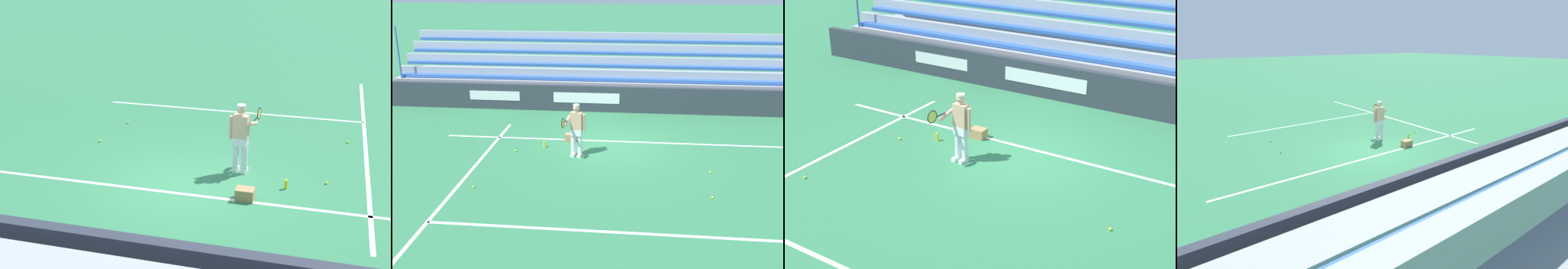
# 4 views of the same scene
# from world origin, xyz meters

# --- Properties ---
(ground_plane) EXTENTS (160.00, 160.00, 0.00)m
(ground_plane) POSITION_xyz_m (0.00, 0.00, 0.00)
(ground_plane) COLOR #337A4C
(court_baseline_white) EXTENTS (12.00, 0.10, 0.01)m
(court_baseline_white) POSITION_xyz_m (0.00, -0.50, 0.00)
(court_baseline_white) COLOR white
(court_baseline_white) RESTS_ON ground
(court_sideline_white) EXTENTS (0.10, 12.00, 0.01)m
(court_sideline_white) POSITION_xyz_m (4.11, 4.00, 0.00)
(court_sideline_white) COLOR white
(court_sideline_white) RESTS_ON ground
(court_service_line_white) EXTENTS (8.22, 0.10, 0.01)m
(court_service_line_white) POSITION_xyz_m (0.00, 5.50, 0.00)
(court_service_line_white) COLOR white
(court_service_line_white) RESTS_ON ground
(back_wall_sponsor_board) EXTENTS (21.42, 0.25, 1.10)m
(back_wall_sponsor_board) POSITION_xyz_m (0.01, -4.18, 0.55)
(back_wall_sponsor_board) COLOR #2D333D
(back_wall_sponsor_board) RESTS_ON ground
(bleacher_stand) EXTENTS (20.35, 3.20, 3.40)m
(bleacher_stand) POSITION_xyz_m (0.00, -6.41, 0.76)
(bleacher_stand) COLOR #9EA3A8
(bleacher_stand) RESTS_ON ground
(tennis_player) EXTENTS (0.64, 0.97, 1.71)m
(tennis_player) POSITION_xyz_m (1.13, 0.98, 0.89)
(tennis_player) COLOR silver
(tennis_player) RESTS_ON ground
(ball_box_cardboard) EXTENTS (0.40, 0.30, 0.26)m
(ball_box_cardboard) POSITION_xyz_m (1.49, -0.40, 0.13)
(ball_box_cardboard) COLOR #A87F51
(ball_box_cardboard) RESTS_ON ground
(tennis_ball_by_box) EXTENTS (0.07, 0.07, 0.07)m
(tennis_ball_by_box) POSITION_xyz_m (-2.80, 3.58, 0.03)
(tennis_ball_by_box) COLOR #CCE533
(tennis_ball_by_box) RESTS_ON ground
(tennis_ball_far_left) EXTENTS (0.07, 0.07, 0.07)m
(tennis_ball_far_left) POSITION_xyz_m (3.17, 0.82, 0.03)
(tennis_ball_far_left) COLOR #CCE533
(tennis_ball_far_left) RESTS_ON ground
(tennis_ball_near_player) EXTENTS (0.07, 0.07, 0.07)m
(tennis_ball_near_player) POSITION_xyz_m (-2.98, 1.94, 0.03)
(tennis_ball_near_player) COLOR #CCE533
(tennis_ball_near_player) RESTS_ON ground
(tennis_ball_toward_net) EXTENTS (0.07, 0.07, 0.07)m
(tennis_ball_toward_net) POSITION_xyz_m (3.64, 3.61, 0.03)
(tennis_ball_toward_net) COLOR #CCE533
(tennis_ball_toward_net) RESTS_ON ground
(water_bottle) EXTENTS (0.07, 0.07, 0.22)m
(water_bottle) POSITION_xyz_m (2.29, 0.35, 0.11)
(water_bottle) COLOR yellow
(water_bottle) RESTS_ON ground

